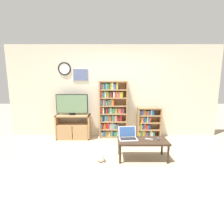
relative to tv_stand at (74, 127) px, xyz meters
The scene contains 11 objects.
ground_plane 2.03m from the tv_stand, 55.43° to the right, with size 18.00×18.00×0.00m, color tan.
wall_back 1.51m from the tv_stand, 14.24° to the left, with size 6.03×0.09×2.60m.
tv_stand is the anchor object (origin of this frame).
television 0.63m from the tv_stand, 160.67° to the right, with size 0.87×0.18×0.57m.
bookshelf_tall 1.18m from the tv_stand, ahead, with size 0.79×0.26×1.61m.
bookshelf_short 2.12m from the tv_stand, ahead, with size 0.67×0.25×0.87m.
coffee_table 2.16m from the tv_stand, 37.43° to the right, with size 1.03×0.51×0.41m.
laptop 1.89m from the tv_stand, 41.33° to the right, with size 0.41×0.32×0.26m.
remote_near_laptop 2.26m from the tv_stand, 34.75° to the right, with size 0.16×0.11×0.02m.
remote_far_from_laptop 2.41m from the tv_stand, 31.35° to the right, with size 0.06×0.16×0.02m.
cat 1.68m from the tv_stand, 59.53° to the right, with size 0.33×0.39×0.25m.
Camera 1 is at (-0.05, -3.11, 1.63)m, focal length 28.00 mm.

